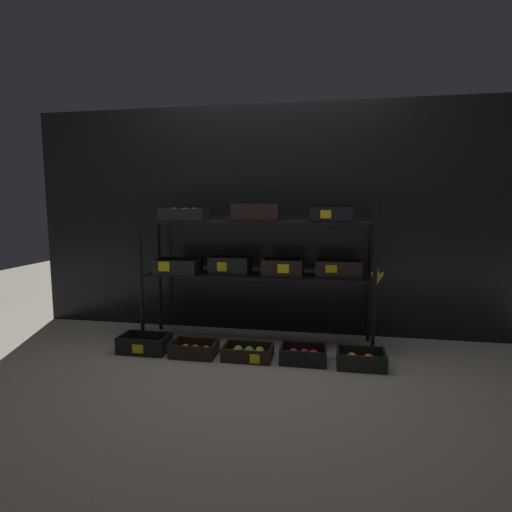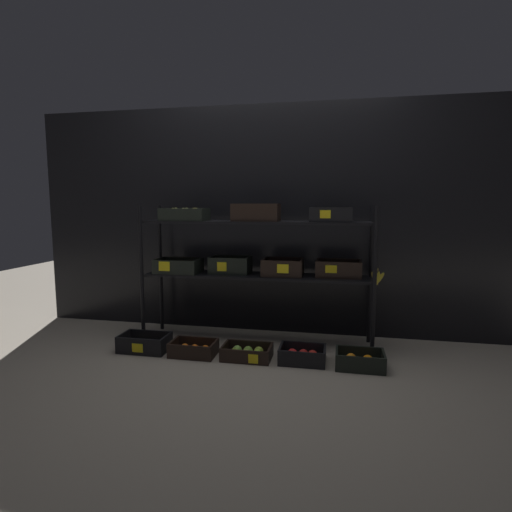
% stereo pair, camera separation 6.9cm
% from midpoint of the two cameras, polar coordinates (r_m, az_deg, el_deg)
% --- Properties ---
extents(ground_plane, '(10.00, 10.00, 0.00)m').
position_cam_midpoint_polar(ground_plane, '(3.47, -0.58, -11.88)').
color(ground_plane, gray).
extents(storefront_wall, '(4.23, 0.12, 1.99)m').
position_cam_midpoint_polar(storefront_wall, '(3.66, 0.52, 5.00)').
color(storefront_wall, black).
rests_on(storefront_wall, ground_plane).
extents(display_rack, '(1.95, 0.40, 1.14)m').
position_cam_midpoint_polar(display_rack, '(3.30, -0.68, 0.81)').
color(display_rack, black).
rests_on(display_rack, ground_plane).
extents(crate_ground_kiwi, '(0.38, 0.23, 0.13)m').
position_cam_midpoint_polar(crate_ground_kiwi, '(3.36, -15.85, -11.91)').
color(crate_ground_kiwi, black).
rests_on(crate_ground_kiwi, ground_plane).
extents(crate_ground_tangerine, '(0.34, 0.22, 0.11)m').
position_cam_midpoint_polar(crate_ground_tangerine, '(3.20, -9.23, -12.85)').
color(crate_ground_tangerine, black).
rests_on(crate_ground_tangerine, ground_plane).
extents(crate_ground_apple_green, '(0.36, 0.24, 0.10)m').
position_cam_midpoint_polar(crate_ground_apple_green, '(3.10, -1.78, -13.40)').
color(crate_ground_apple_green, black).
rests_on(crate_ground_apple_green, ground_plane).
extents(crate_ground_apple_red, '(0.33, 0.23, 0.12)m').
position_cam_midpoint_polar(crate_ground_apple_red, '(3.06, 6.00, -13.68)').
color(crate_ground_apple_red, black).
rests_on(crate_ground_apple_red, ground_plane).
extents(crate_ground_orange, '(0.34, 0.23, 0.12)m').
position_cam_midpoint_polar(crate_ground_orange, '(3.04, 13.79, -13.97)').
color(crate_ground_orange, black).
rests_on(crate_ground_orange, ground_plane).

